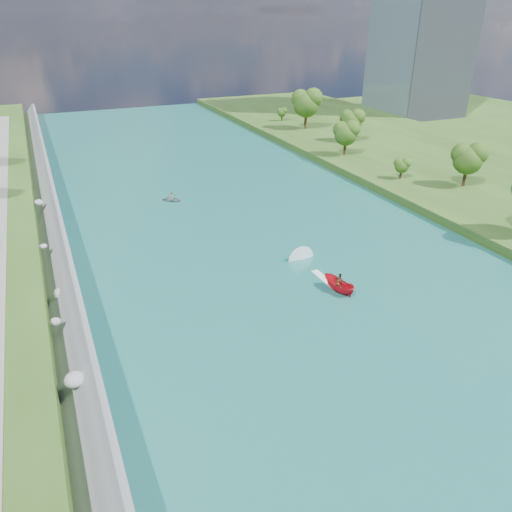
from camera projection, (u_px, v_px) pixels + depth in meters
name	position (u px, v px, depth m)	size (l,w,h in m)	color
ground	(373.00, 353.00, 46.89)	(260.00, 260.00, 0.00)	#2D5119
river_water	(279.00, 263.00, 63.26)	(55.00, 240.00, 0.10)	#1B6A5E
riprap_bank	(63.00, 296.00, 52.71)	(3.93, 236.00, 4.14)	slate
office_tower	(426.00, 6.00, 141.33)	(22.00, 22.00, 60.00)	gray
trees_east	(446.00, 159.00, 84.59)	(14.07, 137.94, 11.67)	#244612
motorboat	(332.00, 280.00, 57.79)	(3.60, 19.09, 1.99)	red
raft	(172.00, 199.00, 83.69)	(3.82, 3.78, 1.52)	gray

